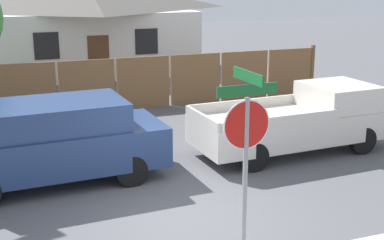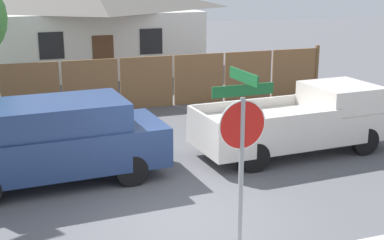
{
  "view_description": "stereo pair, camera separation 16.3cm",
  "coord_description": "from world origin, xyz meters",
  "px_view_note": "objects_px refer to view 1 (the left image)",
  "views": [
    {
      "loc": [
        -3.03,
        -8.95,
        4.51
      ],
      "look_at": [
        0.66,
        0.96,
        1.6
      ],
      "focal_mm": 50.0,
      "sensor_mm": 36.0,
      "label": 1
    },
    {
      "loc": [
        -2.88,
        -9.0,
        4.51
      ],
      "look_at": [
        0.66,
        0.96,
        1.6
      ],
      "focal_mm": 50.0,
      "sensor_mm": 36.0,
      "label": 2
    }
  ],
  "objects_px": {
    "house": "(85,22)",
    "orange_pickup": "(301,120)",
    "red_suv": "(51,140)",
    "stop_sign": "(246,149)"
  },
  "relations": [
    {
      "from": "house",
      "to": "red_suv",
      "type": "xyz_separation_m",
      "value": [
        -3.16,
        -14.1,
        -1.3
      ]
    },
    {
      "from": "orange_pickup",
      "to": "stop_sign",
      "type": "bearing_deg",
      "value": -131.22
    },
    {
      "from": "red_suv",
      "to": "stop_sign",
      "type": "bearing_deg",
      "value": -72.11
    },
    {
      "from": "red_suv",
      "to": "orange_pickup",
      "type": "relative_size",
      "value": 0.95
    },
    {
      "from": "orange_pickup",
      "to": "stop_sign",
      "type": "distance_m",
      "value": 7.03
    },
    {
      "from": "red_suv",
      "to": "stop_sign",
      "type": "height_order",
      "value": "stop_sign"
    },
    {
      "from": "house",
      "to": "orange_pickup",
      "type": "relative_size",
      "value": 1.91
    },
    {
      "from": "house",
      "to": "stop_sign",
      "type": "distance_m",
      "value": 19.53
    },
    {
      "from": "stop_sign",
      "to": "house",
      "type": "bearing_deg",
      "value": 85.05
    },
    {
      "from": "red_suv",
      "to": "orange_pickup",
      "type": "height_order",
      "value": "red_suv"
    }
  ]
}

